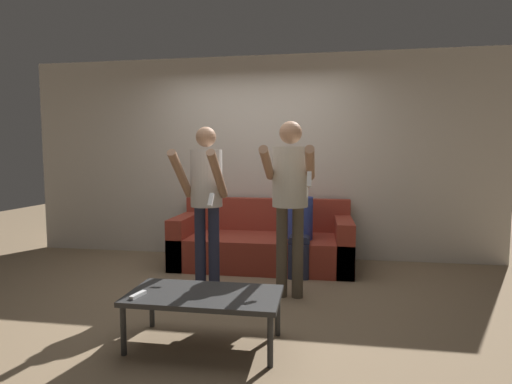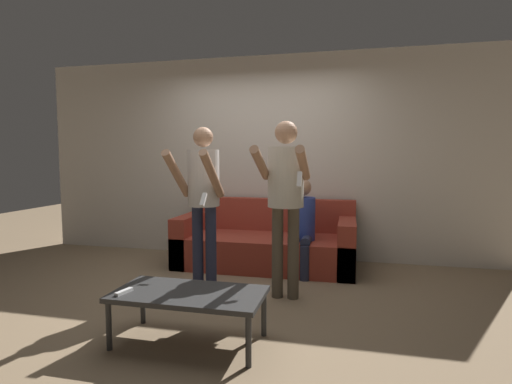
# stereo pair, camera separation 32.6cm
# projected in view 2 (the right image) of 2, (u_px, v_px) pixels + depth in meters

# --- Properties ---
(ground_plane) EXTENTS (14.00, 14.00, 0.00)m
(ground_plane) POSITION_uv_depth(u_px,v_px,m) (228.00, 295.00, 3.95)
(ground_plane) COLOR #937A5B
(wall_back) EXTENTS (6.40, 0.06, 2.70)m
(wall_back) POSITION_uv_depth(u_px,v_px,m) (263.00, 158.00, 5.41)
(wall_back) COLOR beige
(wall_back) RESTS_ON ground_plane
(couch) EXTENTS (2.17, 0.94, 0.81)m
(couch) POSITION_uv_depth(u_px,v_px,m) (266.00, 244.00, 4.99)
(couch) COLOR #9E3828
(couch) RESTS_ON ground_plane
(person_standing_left) EXTENTS (0.43, 0.68, 1.65)m
(person_standing_left) POSITION_uv_depth(u_px,v_px,m) (203.00, 191.00, 3.95)
(person_standing_left) COLOR #282D47
(person_standing_left) RESTS_ON ground_plane
(person_standing_right) EXTENTS (0.46, 0.71, 1.70)m
(person_standing_right) POSITION_uv_depth(u_px,v_px,m) (286.00, 188.00, 3.76)
(person_standing_right) COLOR brown
(person_standing_right) RESTS_ON ground_plane
(person_seated) EXTENTS (0.30, 0.52, 1.11)m
(person_seated) POSITION_uv_depth(u_px,v_px,m) (302.00, 223.00, 4.62)
(person_seated) COLOR #282D47
(person_seated) RESTS_ON ground_plane
(coffee_table) EXTENTS (1.10, 0.55, 0.38)m
(coffee_table) POSITION_uv_depth(u_px,v_px,m) (189.00, 296.00, 2.90)
(coffee_table) COLOR #2D2D2D
(coffee_table) RESTS_ON ground_plane
(remote_on_table) EXTENTS (0.07, 0.15, 0.02)m
(remote_on_table) POSITION_uv_depth(u_px,v_px,m) (124.00, 292.00, 2.86)
(remote_on_table) COLOR white
(remote_on_table) RESTS_ON coffee_table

